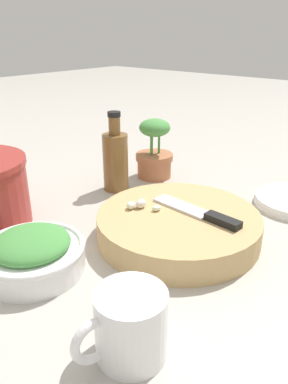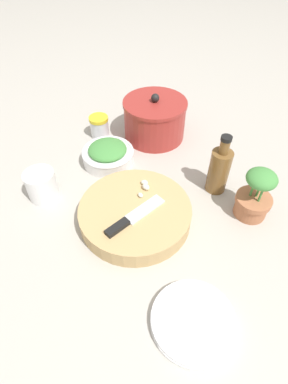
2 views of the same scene
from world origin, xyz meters
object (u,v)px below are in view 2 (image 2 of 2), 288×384
object	(u,v)px
cutting_board	(135,213)
garlic_cloves	(145,186)
stock_pot	(155,119)
plate_stack	(193,321)
herb_bowl	(108,154)
potted_herb	(255,197)
coffee_mug	(41,184)
oil_bottle	(219,170)
chef_knife	(132,218)
spice_jar	(99,126)

from	to	relation	value
cutting_board	garlic_cloves	bearing A→B (deg)	112.99
garlic_cloves	stock_pot	world-z (taller)	stock_pot
plate_stack	stock_pot	xyz separation A→B (m)	(-0.51, 0.45, 0.06)
plate_stack	herb_bowl	bearing A→B (deg)	155.70
herb_bowl	potted_herb	bearing A→B (deg)	14.55
coffee_mug	stock_pot	xyz separation A→B (m)	(0.04, 0.45, 0.03)
oil_bottle	potted_herb	xyz separation A→B (m)	(0.13, -0.02, -0.01)
coffee_mug	potted_herb	world-z (taller)	potted_herb
plate_stack	potted_herb	size ratio (longest dim) A/B	1.18
chef_knife	stock_pot	xyz separation A→B (m)	(-0.25, 0.36, 0.01)
herb_bowl	potted_herb	distance (m)	0.47
cutting_board	garlic_cloves	xyz separation A→B (m)	(-0.03, 0.07, 0.03)
oil_bottle	cutting_board	bearing A→B (deg)	-110.10
spice_jar	stock_pot	xyz separation A→B (m)	(0.15, 0.13, 0.03)
cutting_board	coffee_mug	bearing A→B (deg)	-155.86
spice_jar	potted_herb	world-z (taller)	potted_herb
chef_knife	coffee_mug	world-z (taller)	coffee_mug
chef_knife	cutting_board	bearing A→B (deg)	127.20
herb_bowl	coffee_mug	bearing A→B (deg)	-96.09
coffee_mug	potted_herb	distance (m)	0.60
stock_pot	garlic_cloves	bearing A→B (deg)	-53.27
garlic_cloves	potted_herb	world-z (taller)	potted_herb
coffee_mug	plate_stack	bearing A→B (deg)	-0.11
coffee_mug	oil_bottle	distance (m)	0.51
potted_herb	plate_stack	bearing A→B (deg)	-79.42
chef_knife	oil_bottle	world-z (taller)	oil_bottle
garlic_cloves	potted_herb	bearing A→B (deg)	33.65
garlic_cloves	stock_pot	bearing A→B (deg)	126.73
garlic_cloves	oil_bottle	distance (m)	0.22
cutting_board	herb_bowl	world-z (taller)	herb_bowl
herb_bowl	spice_jar	size ratio (longest dim) A/B	2.21
herb_bowl	stock_pot	bearing A→B (deg)	86.60
garlic_cloves	coffee_mug	distance (m)	0.30
cutting_board	potted_herb	bearing A→B (deg)	47.13
herb_bowl	spice_jar	distance (m)	0.16
spice_jar	plate_stack	bearing A→B (deg)	-25.75
plate_stack	oil_bottle	distance (m)	0.42
herb_bowl	spice_jar	xyz separation A→B (m)	(-0.13, 0.08, 0.01)
herb_bowl	garlic_cloves	bearing A→B (deg)	-12.73
cutting_board	spice_jar	distance (m)	0.42
coffee_mug	plate_stack	size ratio (longest dim) A/B	0.66
garlic_cloves	herb_bowl	distance (m)	0.21
cutting_board	chef_knife	distance (m)	0.05
coffee_mug	spice_jar	bearing A→B (deg)	109.10
cutting_board	herb_bowl	size ratio (longest dim) A/B	1.78
coffee_mug	garlic_cloves	bearing A→B (deg)	38.89
oil_bottle	spice_jar	bearing A→B (deg)	-173.23
oil_bottle	chef_knife	bearing A→B (deg)	-103.91
garlic_cloves	plate_stack	xyz separation A→B (m)	(0.31, -0.19, -0.05)
plate_stack	chef_knife	bearing A→B (deg)	162.04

